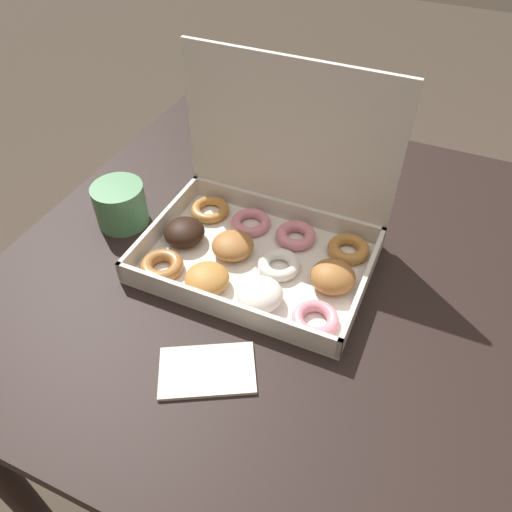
{
  "coord_description": "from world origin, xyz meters",
  "views": [
    {
      "loc": [
        0.2,
        -0.59,
        1.38
      ],
      "look_at": [
        -0.04,
        -0.03,
        0.78
      ],
      "focal_mm": 35.0,
      "sensor_mm": 36.0,
      "label": 1
    }
  ],
  "objects": [
    {
      "name": "coffee_mug",
      "position": [
        -0.32,
        -0.03,
        0.8
      ],
      "size": [
        0.1,
        0.1,
        0.08
      ],
      "color": "#4C8456",
      "rests_on": "dining_table"
    },
    {
      "name": "dining_table",
      "position": [
        0.0,
        0.0,
        0.65
      ],
      "size": [
        0.94,
        0.96,
        0.76
      ],
      "color": "black",
      "rests_on": "ground_plane"
    },
    {
      "name": "paper_napkin",
      "position": [
        -0.02,
        -0.26,
        0.76
      ],
      "size": [
        0.16,
        0.14,
        0.01
      ],
      "color": "silver",
      "rests_on": "dining_table"
    },
    {
      "name": "donut_box",
      "position": [
        -0.04,
        -0.01,
        0.81
      ],
      "size": [
        0.38,
        0.27,
        0.31
      ],
      "color": "silver",
      "rests_on": "dining_table"
    },
    {
      "name": "ground_plane",
      "position": [
        0.0,
        0.0,
        0.0
      ],
      "size": [
        8.0,
        8.0,
        0.0
      ],
      "primitive_type": "plane",
      "color": "#42382D"
    }
  ]
}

